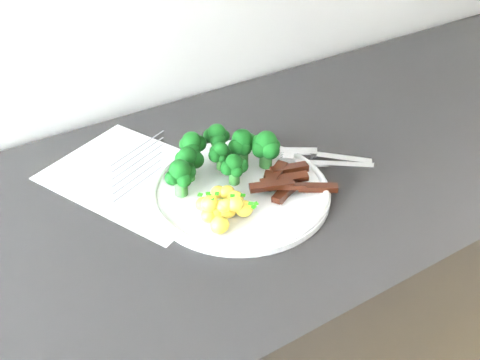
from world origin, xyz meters
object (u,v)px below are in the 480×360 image
Objects in this scene: fork at (318,161)px; knife at (324,157)px; plate at (240,191)px; recipe_paper at (138,177)px; potatoes at (222,207)px; beef_strips at (286,182)px; broccoli at (221,153)px; counter at (253,349)px.

fork is 0.03m from knife.
knife is (0.18, 0.00, 0.00)m from plate.
potatoes is at bearing -68.56° from recipe_paper.
plate is 0.07m from potatoes.
plate is 2.16× the size of beef_strips.
broccoli is 1.36× the size of fork.
plate is at bearing 33.02° from potatoes.
broccoli is at bearing 126.75° from beef_strips.
counter is 0.48m from plate.
recipe_paper is 2.35× the size of fork.
recipe_paper is 0.18m from potatoes.
fork is 0.84× the size of knife.
recipe_paper is 0.25m from beef_strips.
recipe_paper is at bearing 156.73° from knife.
beef_strips is (0.19, -0.16, 0.02)m from recipe_paper.
broccoli is at bearing -31.85° from recipe_paper.
broccoli is at bearing 144.87° from counter.
fork reaches higher than counter.
beef_strips is at bearing 1.11° from potatoes.
knife is at bearing -16.78° from broccoli.
fork is (0.15, -0.01, 0.01)m from plate.
knife reaches higher than recipe_paper.
broccoli reaches higher than beef_strips.
broccoli reaches higher than fork.
broccoli reaches higher than knife.
plate is at bearing 152.86° from beef_strips.
beef_strips is at bearing -165.49° from fork.
broccoli is 0.19m from knife.
counter is 11.87× the size of broccoli.
beef_strips reaches higher than recipe_paper.
potatoes is at bearing -146.98° from plate.
recipe_paper is at bearing 111.44° from potatoes.
knife is (0.18, -0.05, -0.04)m from broccoli.
recipe_paper is 3.42× the size of potatoes.
fork is at bearing 14.51° from beef_strips.
beef_strips is at bearing -71.89° from counter.
beef_strips reaches higher than counter.
knife is at bearing -8.41° from counter.
potatoes is 0.24m from knife.
counter is 0.50m from potatoes.
plate reaches higher than counter.
beef_strips is (0.12, 0.00, -0.00)m from potatoes.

